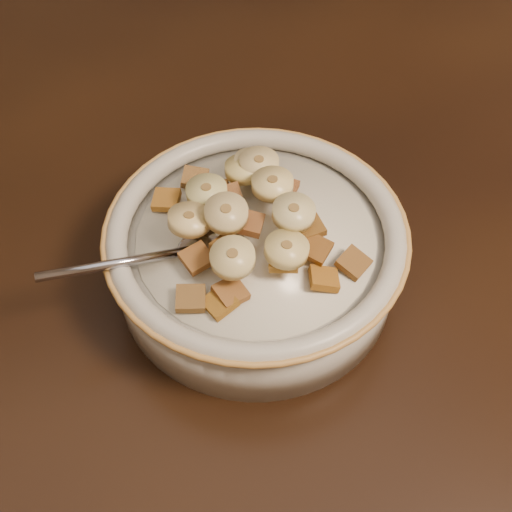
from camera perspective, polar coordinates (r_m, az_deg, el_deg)
name	(u,v)px	position (r m, az deg, el deg)	size (l,w,h in m)	color
table	(33,305)	(0.56, -19.20, -4.17)	(1.40, 0.90, 0.04)	black
cereal_bowl	(256,259)	(0.50, 0.00, -0.28)	(0.22, 0.22, 0.05)	#B9B4A0
milk	(256,238)	(0.48, 0.00, 1.64)	(0.18, 0.18, 0.00)	beige
spoon	(211,246)	(0.47, -3.98, 0.86)	(0.04, 0.05, 0.01)	#9B9EAD
cereal_square_0	(249,223)	(0.46, -0.65, 2.95)	(0.02, 0.02, 0.01)	brown
cereal_square_1	(285,260)	(0.45, 2.55, -0.35)	(0.02, 0.02, 0.01)	brown
cereal_square_2	(354,263)	(0.46, 8.67, -0.60)	(0.02, 0.02, 0.01)	brown
cereal_square_3	(220,303)	(0.44, -3.25, -4.16)	(0.02, 0.02, 0.01)	#8F6119
cereal_square_4	(229,198)	(0.49, -2.43, 5.22)	(0.02, 0.02, 0.01)	brown
cereal_square_5	(229,245)	(0.45, -2.45, 0.97)	(0.02, 0.02, 0.01)	brown
cereal_square_6	(166,200)	(0.50, -7.98, 4.97)	(0.02, 0.02, 0.01)	#9C5B1A
cereal_square_7	(272,186)	(0.50, 1.40, 6.23)	(0.02, 0.02, 0.01)	#995E34
cereal_square_8	(214,191)	(0.50, -3.73, 5.77)	(0.02, 0.02, 0.01)	#935F2D
cereal_square_9	(205,212)	(0.48, -4.59, 3.89)	(0.02, 0.02, 0.01)	brown
cereal_square_10	(231,292)	(0.44, -2.27, -3.25)	(0.02, 0.02, 0.01)	brown
cereal_square_11	(315,249)	(0.46, 5.31, 0.64)	(0.02, 0.02, 0.01)	brown
cereal_square_12	(284,187)	(0.50, 2.52, 6.14)	(0.02, 0.02, 0.01)	#9C5B2F
cereal_square_13	(309,227)	(0.47, 4.72, 2.57)	(0.02, 0.02, 0.01)	brown
cereal_square_14	(208,206)	(0.49, -4.31, 4.45)	(0.02, 0.02, 0.01)	olive
cereal_square_15	(195,178)	(0.51, -5.44, 6.90)	(0.02, 0.02, 0.01)	olive
cereal_square_16	(197,217)	(0.48, -5.30, 3.46)	(0.02, 0.02, 0.01)	brown
cereal_square_17	(324,279)	(0.45, 6.07, -2.01)	(0.02, 0.02, 0.01)	#9C651C
cereal_square_18	(271,177)	(0.51, 1.34, 7.01)	(0.02, 0.02, 0.01)	brown
cereal_square_19	(197,258)	(0.45, -5.26, -0.19)	(0.02, 0.02, 0.01)	brown
cereal_square_20	(256,163)	(0.52, -0.04, 8.27)	(0.02, 0.02, 0.01)	brown
cereal_square_21	(191,298)	(0.44, -5.83, -3.77)	(0.02, 0.02, 0.01)	brown
banana_slice_0	(287,249)	(0.44, 2.74, 0.60)	(0.03, 0.03, 0.01)	#E6CC81
banana_slice_1	(259,164)	(0.50, 0.27, 8.21)	(0.03, 0.03, 0.01)	beige
banana_slice_2	(233,258)	(0.43, -2.09, -0.15)	(0.03, 0.03, 0.01)	#CEB875
banana_slice_3	(253,164)	(0.51, -0.25, 8.18)	(0.03, 0.03, 0.01)	#F7DD99
banana_slice_4	(294,212)	(0.46, 3.37, 3.89)	(0.03, 0.03, 0.01)	#F8E2A6
banana_slice_5	(189,220)	(0.46, -5.93, 3.23)	(0.03, 0.03, 0.01)	#FFD882
banana_slice_6	(207,192)	(0.48, -4.41, 5.72)	(0.03, 0.03, 0.01)	beige
banana_slice_7	(272,184)	(0.47, 1.47, 6.42)	(0.03, 0.03, 0.01)	#DDC46B
banana_slice_8	(226,213)	(0.45, -2.67, 3.82)	(0.03, 0.03, 0.01)	#CEB67E
banana_slice_9	(245,169)	(0.50, -1.02, 7.73)	(0.03, 0.03, 0.01)	#FFE988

